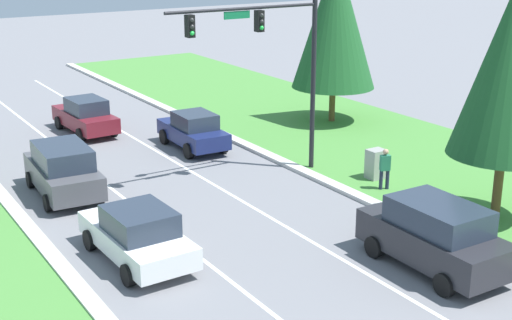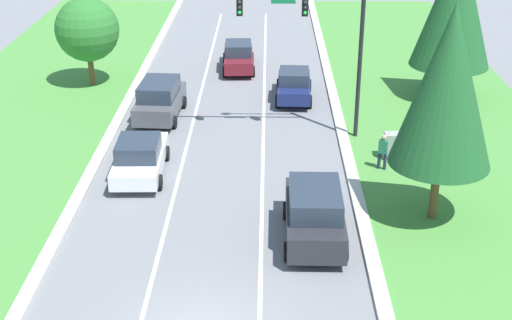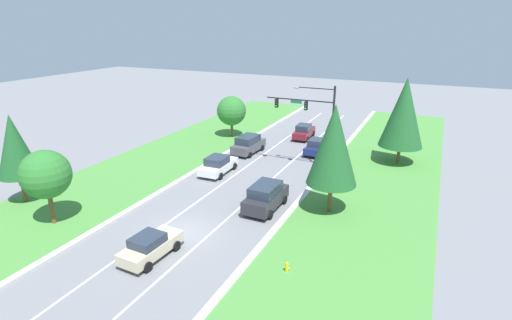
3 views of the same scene
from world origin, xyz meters
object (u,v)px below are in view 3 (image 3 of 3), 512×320
(white_sedan, at_px, (218,165))
(fire_hydrant, at_px, (287,267))
(oak_near_left_tree, at_px, (46,175))
(oak_far_left_tree, at_px, (231,111))
(traffic_signal_mast, at_px, (314,116))
(conifer_near_right_tree, at_px, (404,112))
(champagne_sedan, at_px, (150,246))
(charcoal_suv, at_px, (266,196))
(burgundy_sedan, at_px, (304,131))
(conifer_far_right_tree, at_px, (333,145))
(utility_cabinet, at_px, (337,179))
(navy_sedan, at_px, (317,146))
(conifer_mid_left_tree, at_px, (15,146))
(graphite_suv, at_px, (248,144))
(pedestrian, at_px, (327,179))

(white_sedan, xyz_separation_m, fire_hydrant, (11.57, -12.26, -0.50))
(oak_near_left_tree, xyz_separation_m, oak_far_left_tree, (0.94, 25.40, -0.45))
(traffic_signal_mast, xyz_separation_m, conifer_near_right_tree, (7.37, 5.72, -0.17))
(champagne_sedan, height_order, oak_near_left_tree, oak_near_left_tree)
(traffic_signal_mast, xyz_separation_m, charcoal_suv, (-0.75, -9.46, -4.42))
(burgundy_sedan, bearing_deg, charcoal_suv, -82.81)
(traffic_signal_mast, relative_size, oak_far_left_tree, 1.62)
(conifer_far_right_tree, bearing_deg, champagne_sedan, -127.93)
(conifer_far_right_tree, bearing_deg, utility_cabinet, 97.73)
(navy_sedan, bearing_deg, conifer_near_right_tree, 5.01)
(white_sedan, height_order, fire_hydrant, white_sedan)
(champagne_sedan, relative_size, charcoal_suv, 0.91)
(champagne_sedan, bearing_deg, fire_hydrant, 17.33)
(navy_sedan, height_order, conifer_mid_left_tree, conifer_mid_left_tree)
(graphite_suv, height_order, conifer_far_right_tree, conifer_far_right_tree)
(champagne_sedan, relative_size, conifer_near_right_tree, 0.49)
(oak_far_left_tree, distance_m, conifer_mid_left_tree, 24.59)
(white_sedan, height_order, graphite_suv, graphite_suv)
(charcoal_suv, relative_size, utility_cabinet, 3.69)
(navy_sedan, relative_size, graphite_suv, 0.93)
(white_sedan, distance_m, conifer_near_right_tree, 18.81)
(charcoal_suv, xyz_separation_m, oak_near_left_tree, (-12.84, -8.54, 2.72))
(traffic_signal_mast, relative_size, burgundy_sedan, 1.78)
(conifer_far_right_tree, xyz_separation_m, conifer_mid_left_tree, (-22.63, -8.48, -0.61))
(pedestrian, distance_m, conifer_near_right_tree, 11.44)
(white_sedan, bearing_deg, charcoal_suv, -37.32)
(white_sedan, xyz_separation_m, pedestrian, (10.45, 0.62, 0.09))
(champagne_sedan, relative_size, oak_near_left_tree, 0.78)
(navy_sedan, xyz_separation_m, charcoal_suv, (0.27, -14.75, 0.19))
(graphite_suv, xyz_separation_m, conifer_near_right_tree, (15.36, 3.25, 4.31))
(charcoal_suv, xyz_separation_m, utility_cabinet, (3.88, 6.93, -0.42))
(traffic_signal_mast, xyz_separation_m, pedestrian, (2.54, -3.69, -4.54))
(conifer_far_right_tree, distance_m, oak_far_left_tree, 22.59)
(traffic_signal_mast, height_order, conifer_far_right_tree, traffic_signal_mast)
(navy_sedan, xyz_separation_m, burgundy_sedan, (-3.25, 5.29, 0.01))
(charcoal_suv, distance_m, conifer_far_right_tree, 6.47)
(utility_cabinet, relative_size, pedestrian, 0.75)
(champagne_sedan, bearing_deg, conifer_mid_left_tree, 174.65)
(traffic_signal_mast, xyz_separation_m, champagne_sedan, (-4.47, -18.59, -4.68))
(graphite_suv, bearing_deg, utility_cabinet, -20.82)
(burgundy_sedan, bearing_deg, white_sedan, -106.51)
(champagne_sedan, relative_size, fire_hydrant, 6.14)
(charcoal_suv, relative_size, conifer_near_right_tree, 0.54)
(navy_sedan, bearing_deg, oak_near_left_tree, -116.29)
(traffic_signal_mast, relative_size, white_sedan, 1.76)
(burgundy_sedan, relative_size, graphite_suv, 0.99)
(pedestrian, xyz_separation_m, oak_far_left_tree, (-15.19, 11.08, 2.39))
(fire_hydrant, bearing_deg, oak_far_left_tree, 124.24)
(pedestrian, xyz_separation_m, conifer_mid_left_tree, (-21.31, -12.70, 3.79))
(oak_near_left_tree, bearing_deg, champagne_sedan, -3.64)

